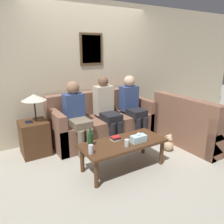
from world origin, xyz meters
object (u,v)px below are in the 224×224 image
object	(u,v)px
couch_main	(102,122)
drinking_glass	(127,143)
wine_bottle	(90,139)
person_left	(77,113)
coffee_table	(123,145)
couch_side	(193,127)
person_middle	(107,107)
teddy_bear	(168,144)
person_right	(132,103)

from	to	relation	value
couch_main	drinking_glass	bearing A→B (deg)	-104.44
wine_bottle	person_left	bearing A→B (deg)	79.77
coffee_table	drinking_glass	world-z (taller)	drinking_glass
couch_side	wine_bottle	bearing A→B (deg)	87.69
coffee_table	person_left	xyz separation A→B (m)	(-0.32, 0.95, 0.29)
coffee_table	person_middle	distance (m)	1.08
drinking_glass	person_middle	size ratio (longest dim) A/B	0.08
wine_bottle	coffee_table	bearing A→B (deg)	-16.54
couch_main	drinking_glass	xyz separation A→B (m)	(-0.33, -1.30, 0.15)
teddy_bear	couch_main	bearing A→B (deg)	122.72
coffee_table	person_middle	bearing A→B (deg)	73.27
person_left	drinking_glass	bearing A→B (deg)	-76.22
wine_bottle	person_left	world-z (taller)	person_left
couch_side	couch_main	bearing A→B (deg)	50.04
person_left	person_right	bearing A→B (deg)	0.37
wine_bottle	couch_side	bearing A→B (deg)	-2.31
wine_bottle	person_right	distance (m)	1.56
couch_main	person_middle	bearing A→B (deg)	-85.94
couch_main	couch_side	world-z (taller)	same
drinking_glass	coffee_table	bearing A→B (deg)	71.95
drinking_glass	person_right	xyz separation A→B (m)	(0.91, 1.11, 0.20)
person_right	teddy_bear	distance (m)	1.06
couch_main	person_middle	distance (m)	0.38
person_middle	teddy_bear	distance (m)	1.28
person_left	coffee_table	bearing A→B (deg)	-71.45
drinking_glass	teddy_bear	world-z (taller)	drinking_glass
person_right	wine_bottle	bearing A→B (deg)	-148.30
couch_side	teddy_bear	xyz separation A→B (m)	(-0.60, 0.00, -0.20)
couch_main	person_middle	size ratio (longest dim) A/B	1.63
drinking_glass	person_left	world-z (taller)	person_left
coffee_table	person_left	world-z (taller)	person_left
wine_bottle	person_left	xyz separation A→B (m)	(0.15, 0.81, 0.14)
couch_main	coffee_table	world-z (taller)	couch_main
person_left	person_middle	xyz separation A→B (m)	(0.62, 0.04, 0.00)
coffee_table	wine_bottle	xyz separation A→B (m)	(-0.46, 0.14, 0.15)
person_right	teddy_bear	world-z (taller)	person_right
coffee_table	teddy_bear	xyz separation A→B (m)	(0.99, 0.06, -0.24)
couch_side	drinking_glass	distance (m)	1.66
person_right	couch_side	bearing A→B (deg)	-50.87
teddy_bear	coffee_table	bearing A→B (deg)	-176.79
wine_bottle	person_left	distance (m)	0.84
person_middle	person_right	world-z (taller)	person_middle
person_middle	teddy_bear	size ratio (longest dim) A/B	4.16
person_middle	teddy_bear	world-z (taller)	person_middle
couch_main	person_right	size ratio (longest dim) A/B	1.66
couch_main	couch_side	xyz separation A→B (m)	(1.31, -1.10, 0.00)
couch_side	coffee_table	size ratio (longest dim) A/B	1.11
coffee_table	couch_main	bearing A→B (deg)	76.04
couch_side	coffee_table	distance (m)	1.60
couch_main	person_left	size ratio (longest dim) A/B	1.68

